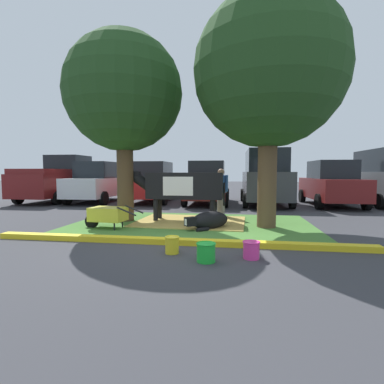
# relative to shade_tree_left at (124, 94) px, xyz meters

# --- Properties ---
(ground_plane) EXTENTS (80.00, 80.00, 0.00)m
(ground_plane) POSITION_rel_shade_tree_left_xyz_m (1.98, -2.35, -3.87)
(ground_plane) COLOR #38383D
(grass_island) EXTENTS (6.86, 4.24, 0.02)m
(grass_island) POSITION_rel_shade_tree_left_xyz_m (2.10, -0.33, -3.86)
(grass_island) COLOR #477A33
(grass_island) RESTS_ON ground
(curb_yellow) EXTENTS (8.06, 0.24, 0.12)m
(curb_yellow) POSITION_rel_shade_tree_left_xyz_m (2.10, -2.60, -3.81)
(curb_yellow) COLOR yellow
(curb_yellow) RESTS_ON ground
(hay_bedding) EXTENTS (3.31, 2.55, 0.04)m
(hay_bedding) POSITION_rel_shade_tree_left_xyz_m (2.03, 0.04, -3.85)
(hay_bedding) COLOR tan
(hay_bedding) RESTS_ON ground
(shade_tree_left) EXTENTS (3.53, 3.53, 5.67)m
(shade_tree_left) POSITION_rel_shade_tree_left_xyz_m (0.00, 0.00, 0.00)
(shade_tree_left) COLOR #4C3823
(shade_tree_left) RESTS_ON ground
(shade_tree_right) EXTENTS (4.02, 4.02, 6.19)m
(shade_tree_right) POSITION_rel_shade_tree_left_xyz_m (4.20, -0.43, 0.28)
(shade_tree_right) COLOR brown
(shade_tree_right) RESTS_ON ground
(cow_holstein) EXTENTS (3.14, 0.73, 1.54)m
(cow_holstein) POSITION_rel_shade_tree_left_xyz_m (1.71, 0.24, -2.78)
(cow_holstein) COLOR black
(cow_holstein) RESTS_ON ground
(calf_lying) EXTENTS (1.21, 1.09, 0.48)m
(calf_lying) POSITION_rel_shade_tree_left_xyz_m (2.67, -0.93, -3.63)
(calf_lying) COLOR black
(calf_lying) RESTS_ON ground
(person_handler) EXTENTS (0.48, 0.34, 1.63)m
(person_handler) POSITION_rel_shade_tree_left_xyz_m (2.87, 1.26, -3.00)
(person_handler) COLOR slate
(person_handler) RESTS_ON ground
(wheelbarrow) EXTENTS (1.62, 0.68, 0.63)m
(wheelbarrow) POSITION_rel_shade_tree_left_xyz_m (-0.02, -1.25, -3.49)
(wheelbarrow) COLOR gold
(wheelbarrow) RESTS_ON ground
(bucket_yellow) EXTENTS (0.28, 0.28, 0.32)m
(bucket_yellow) POSITION_rel_shade_tree_left_xyz_m (2.20, -3.28, -3.70)
(bucket_yellow) COLOR yellow
(bucket_yellow) RESTS_ON ground
(bucket_green) EXTENTS (0.34, 0.34, 0.32)m
(bucket_green) POSITION_rel_shade_tree_left_xyz_m (2.88, -3.69, -3.70)
(bucket_green) COLOR green
(bucket_green) RESTS_ON ground
(bucket_pink) EXTENTS (0.31, 0.31, 0.31)m
(bucket_pink) POSITION_rel_shade_tree_left_xyz_m (3.65, -3.38, -3.71)
(bucket_pink) COLOR #EA3893
(bucket_pink) RESTS_ON ground
(pickup_truck_black) EXTENTS (2.28, 5.43, 2.42)m
(pickup_truck_black) POSITION_rel_shade_tree_left_xyz_m (-5.82, 5.56, -2.76)
(pickup_truck_black) COLOR maroon
(pickup_truck_black) RESTS_ON ground
(sedan_silver) EXTENTS (2.07, 4.43, 2.02)m
(sedan_silver) POSITION_rel_shade_tree_left_xyz_m (-3.50, 5.27, -2.89)
(sedan_silver) COLOR silver
(sedan_silver) RESTS_ON ground
(sedan_blue) EXTENTS (2.07, 4.43, 2.02)m
(sedan_blue) POSITION_rel_shade_tree_left_xyz_m (-0.79, 5.69, -2.89)
(sedan_blue) COLOR red
(sedan_blue) RESTS_ON ground
(hatchback_white) EXTENTS (2.07, 4.43, 2.02)m
(hatchback_white) POSITION_rel_shade_tree_left_xyz_m (2.02, 5.37, -2.89)
(hatchback_white) COLOR maroon
(hatchback_white) RESTS_ON ground
(suv_dark_grey) EXTENTS (2.17, 4.63, 2.52)m
(suv_dark_grey) POSITION_rel_shade_tree_left_xyz_m (4.70, 5.31, -2.60)
(suv_dark_grey) COLOR #3D3D42
(suv_dark_grey) RESTS_ON ground
(sedan_red) EXTENTS (2.07, 4.43, 2.02)m
(sedan_red) POSITION_rel_shade_tree_left_xyz_m (7.58, 5.27, -2.89)
(sedan_red) COLOR maroon
(sedan_red) RESTS_ON ground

